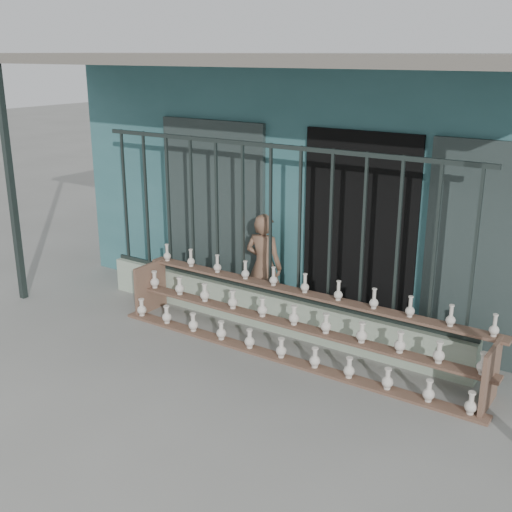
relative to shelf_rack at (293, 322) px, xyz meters
The scene contains 6 objects.
ground 1.11m from the shelf_rack, 122.67° to the right, with size 60.00×60.00×0.00m, color slate.
workshop_building 3.62m from the shelf_rack, 99.57° to the left, with size 7.40×6.60×3.21m.
parapet_wall 0.72m from the shelf_rack, 143.93° to the left, with size 5.00×0.20×0.45m, color #99AB93.
security_fence 1.21m from the shelf_rack, 143.93° to the left, with size 5.00×0.04×1.80m.
shelf_rack is the anchor object (origin of this frame).
elderly_woman 1.11m from the shelf_rack, 141.01° to the left, with size 0.49×0.32×1.35m, color brown.
Camera 1 is at (3.90, -4.77, 3.23)m, focal length 45.00 mm.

